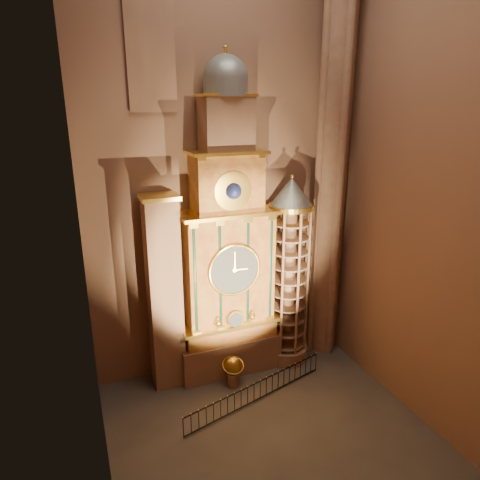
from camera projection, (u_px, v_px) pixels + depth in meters
name	position (u px, v px, depth m)	size (l,w,h in m)	color
floor	(266.00, 425.00, 19.88)	(14.00, 14.00, 0.00)	#383330
wall_back	(220.00, 171.00, 21.85)	(22.00, 22.00, 0.00)	brown
wall_left	(80.00, 208.00, 14.06)	(22.00, 22.00, 0.00)	brown
wall_right	(412.00, 181.00, 19.05)	(22.00, 22.00, 0.00)	brown
astronomical_clock	(228.00, 257.00, 22.25)	(5.60, 2.41, 16.70)	#8C634C
portrait_tower	(164.00, 294.00, 21.51)	(1.80, 1.60, 10.20)	#8C634C
stair_turret	(289.00, 274.00, 23.69)	(2.50, 2.50, 10.80)	#8C634C
gothic_pier	(332.00, 167.00, 23.15)	(2.04, 2.04, 22.00)	#8C634C
stained_glass_window	(151.00, 51.00, 18.97)	(2.20, 0.14, 5.20)	#391C7F
celestial_globe	(233.00, 368.00, 22.47)	(1.26, 1.20, 1.67)	#8C634C
iron_railing	(257.00, 391.00, 21.33)	(8.17, 2.25, 1.06)	black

